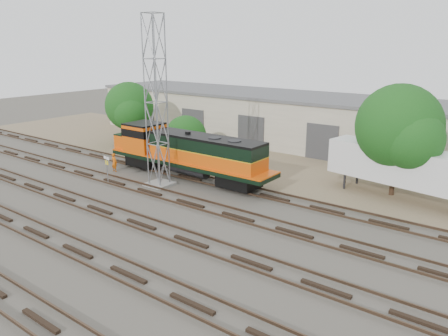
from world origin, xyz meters
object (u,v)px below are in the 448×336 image
Objects in this scene: locomotive at (186,152)px; signal_tower at (156,106)px; worker at (114,162)px; semi_trailer at (417,170)px.

signal_tower is at bearing -96.45° from locomotive.
signal_tower is 7.91× the size of worker.
semi_trailer is at bearing 17.21° from locomotive.
locomotive is at bearing 83.55° from signal_tower.
semi_trailer is (22.65, 7.49, 1.52)m from worker.
worker is at bearing 176.20° from signal_tower.
locomotive is 1.23× the size of signal_tower.
locomotive is 9.73× the size of worker.
locomotive is at bearing -153.23° from semi_trailer.
semi_trailer is (16.83, 7.88, -3.87)m from signal_tower.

